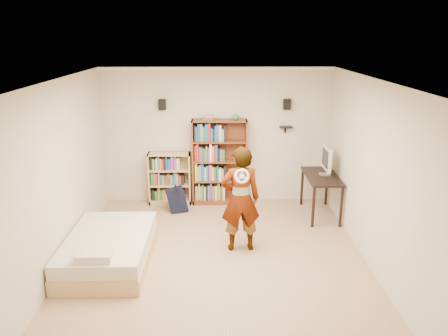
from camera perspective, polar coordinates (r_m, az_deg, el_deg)
The scene contains 14 objects.
ground at distance 6.82m, azimuth -0.84°, elevation -11.81°, with size 4.50×5.00×0.01m, color tan.
room_shell at distance 6.17m, azimuth -0.91°, elevation 2.66°, with size 4.52×5.02×2.71m.
crown_molding at distance 6.00m, azimuth -0.96°, elevation 11.08°, with size 4.50×5.00×0.06m.
speaker_left at distance 8.54m, azimuth -8.07°, elevation 8.21°, with size 0.14×0.12×0.20m, color black.
speaker_right at distance 8.58m, azimuth 8.22°, elevation 8.24°, with size 0.14×0.12×0.20m, color black.
wall_shelf at distance 8.67m, azimuth 8.08°, elevation 5.32°, with size 0.25×0.16×0.03m, color black.
tall_bookshelf at distance 8.67m, azimuth -0.59°, elevation 0.74°, with size 1.08×0.31×1.71m, color brown, non-canonical shape.
low_bookshelf at distance 8.82m, azimuth -7.08°, elevation -1.35°, with size 0.84×0.31×1.05m, color tan, non-canonical shape.
computer_desk at distance 8.41m, azimuth 12.49°, elevation -3.51°, with size 0.58×1.16×0.79m, color black, non-canonical shape.
imac at distance 8.25m, azimuth 13.09°, elevation 0.88°, with size 0.11×0.53×0.53m, color silver, non-canonical shape.
daybed at distance 6.83m, azimuth -14.82°, elevation -9.79°, with size 1.21×1.86×0.55m, color beige, non-canonical shape.
person at distance 6.79m, azimuth 2.15°, elevation -4.10°, with size 0.62×0.40×1.69m, color black.
wii_wheel at distance 6.33m, azimuth 2.35°, elevation -1.08°, with size 0.22×0.22×0.04m, color silver.
navy_bag at distance 8.44m, azimuth -6.19°, elevation -4.12°, with size 0.38×0.24×0.51m, color black, non-canonical shape.
Camera 1 is at (0.00, -5.97, 3.31)m, focal length 35.00 mm.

